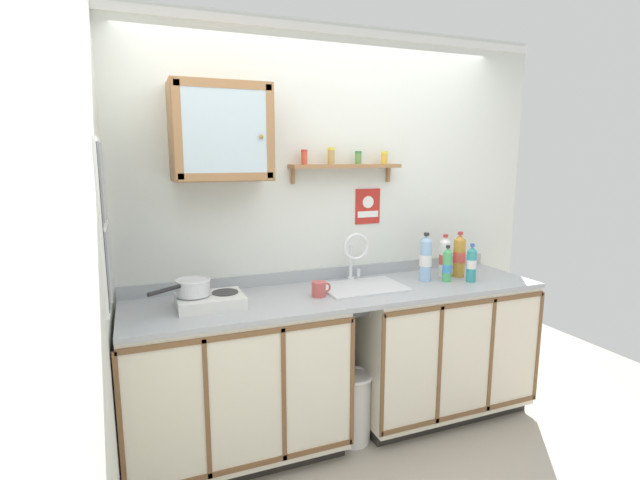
# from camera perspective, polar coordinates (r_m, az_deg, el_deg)

# --- Properties ---
(floor) EXTENTS (5.68, 5.68, 0.00)m
(floor) POSITION_cam_1_polar(r_m,az_deg,el_deg) (3.09, 5.99, -25.29)
(floor) COLOR #9E9384
(floor) RESTS_ON ground
(back_wall) EXTENTS (3.28, 0.07, 2.62)m
(back_wall) POSITION_cam_1_polar(r_m,az_deg,el_deg) (3.22, 0.36, 1.77)
(back_wall) COLOR silver
(back_wall) RESTS_ON ground
(side_wall_left) EXTENTS (0.05, 3.51, 2.62)m
(side_wall_left) POSITION_cam_1_polar(r_m,az_deg,el_deg) (2.04, -25.86, -4.41)
(side_wall_left) COLOR silver
(side_wall_left) RESTS_ON ground
(lower_cabinet_run) EXTENTS (1.26, 0.64, 0.92)m
(lower_cabinet_run) POSITION_cam_1_polar(r_m,az_deg,el_deg) (2.97, -10.26, -16.52)
(lower_cabinet_run) COLOR black
(lower_cabinet_run) RESTS_ON ground
(lower_cabinet_run_right) EXTENTS (1.23, 0.64, 0.92)m
(lower_cabinet_run_right) POSITION_cam_1_polar(r_m,az_deg,el_deg) (3.49, 13.74, -12.43)
(lower_cabinet_run_right) COLOR black
(lower_cabinet_run_right) RESTS_ON ground
(countertop) EXTENTS (2.64, 0.67, 0.03)m
(countertop) POSITION_cam_1_polar(r_m,az_deg,el_deg) (2.99, 2.83, -6.43)
(countertop) COLOR #9EA3A8
(countertop) RESTS_ON lower_cabinet_run
(backsplash) EXTENTS (2.64, 0.02, 0.08)m
(backsplash) POSITION_cam_1_polar(r_m,az_deg,el_deg) (3.25, 0.58, -4.07)
(backsplash) COLOR #9EA3A8
(backsplash) RESTS_ON countertop
(sink) EXTENTS (0.53, 0.41, 0.47)m
(sink) POSITION_cam_1_polar(r_m,az_deg,el_deg) (3.09, 5.02, -5.95)
(sink) COLOR silver
(sink) RESTS_ON countertop
(hot_plate_stove) EXTENTS (0.37, 0.28, 0.07)m
(hot_plate_stove) POSITION_cam_1_polar(r_m,az_deg,el_deg) (2.75, -13.04, -7.12)
(hot_plate_stove) COLOR silver
(hot_plate_stove) RESTS_ON countertop
(saucepan) EXTENTS (0.34, 0.27, 0.09)m
(saucepan) POSITION_cam_1_polar(r_m,az_deg,el_deg) (2.73, -15.10, -5.46)
(saucepan) COLOR silver
(saucepan) RESTS_ON hot_plate_stove
(bottle_water_blue_0) EXTENTS (0.08, 0.08, 0.33)m
(bottle_water_blue_0) POSITION_cam_1_polar(r_m,az_deg,el_deg) (3.27, 12.59, -2.20)
(bottle_water_blue_0) COLOR #8CB7E0
(bottle_water_blue_0) RESTS_ON countertop
(bottle_opaque_white_1) EXTENTS (0.08, 0.08, 0.30)m
(bottle_opaque_white_1) POSITION_cam_1_polar(r_m,az_deg,el_deg) (3.41, 14.77, -2.04)
(bottle_opaque_white_1) COLOR white
(bottle_opaque_white_1) RESTS_ON countertop
(bottle_soda_green_2) EXTENTS (0.06, 0.06, 0.25)m
(bottle_soda_green_2) POSITION_cam_1_polar(r_m,az_deg,el_deg) (3.30, 15.04, -2.96)
(bottle_soda_green_2) COLOR #4CB266
(bottle_soda_green_2) RESTS_ON countertop
(bottle_detergent_teal_3) EXTENTS (0.06, 0.06, 0.26)m
(bottle_detergent_teal_3) POSITION_cam_1_polar(r_m,az_deg,el_deg) (3.33, 17.75, -2.78)
(bottle_detergent_teal_3) COLOR teal
(bottle_detergent_teal_3) RESTS_ON countertop
(bottle_juice_amber_4) EXTENTS (0.08, 0.08, 0.32)m
(bottle_juice_amber_4) POSITION_cam_1_polar(r_m,az_deg,el_deg) (3.45, 16.40, -1.84)
(bottle_juice_amber_4) COLOR gold
(bottle_juice_amber_4) RESTS_ON countertop
(mug) EXTENTS (0.12, 0.09, 0.09)m
(mug) POSITION_cam_1_polar(r_m,az_deg,el_deg) (2.86, -0.09, -5.91)
(mug) COLOR #B24C47
(mug) RESTS_ON countertop
(wall_cabinet) EXTENTS (0.56, 0.32, 0.55)m
(wall_cabinet) POSITION_cam_1_polar(r_m,az_deg,el_deg) (2.82, -11.85, 12.55)
(wall_cabinet) COLOR #996B42
(spice_shelf) EXTENTS (0.76, 0.14, 0.23)m
(spice_shelf) POSITION_cam_1_polar(r_m,az_deg,el_deg) (3.15, 3.09, 9.05)
(spice_shelf) COLOR #996B42
(warning_sign) EXTENTS (0.19, 0.01, 0.24)m
(warning_sign) POSITION_cam_1_polar(r_m,az_deg,el_deg) (3.31, 5.76, 4.02)
(warning_sign) COLOR #B2261E
(window) EXTENTS (0.03, 0.57, 0.82)m
(window) POSITION_cam_1_polar(r_m,az_deg,el_deg) (2.58, -24.59, 1.95)
(window) COLOR #262D38
(trash_bin) EXTENTS (0.25, 0.25, 0.45)m
(trash_bin) POSITION_cam_1_polar(r_m,az_deg,el_deg) (3.17, 3.94, -19.30)
(trash_bin) COLOR silver
(trash_bin) RESTS_ON ground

